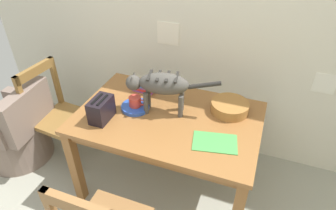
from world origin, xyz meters
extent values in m
cube|color=silver|center=(0.00, 1.87, 1.25)|extent=(4.52, 0.10, 2.50)
cube|color=white|center=(0.98, 1.81, 0.89)|extent=(0.17, 0.01, 0.17)
cube|color=white|center=(-0.33, 1.81, 1.11)|extent=(0.20, 0.01, 0.20)
cube|color=#915D30|center=(-0.09, 1.16, 0.73)|extent=(1.36, 0.88, 0.03)
cube|color=brown|center=(-0.09, 1.16, 0.68)|extent=(1.28, 0.80, 0.07)
cube|color=#915D30|center=(-0.72, 0.77, 0.36)|extent=(0.07, 0.07, 0.71)
cube|color=#915D30|center=(-0.72, 1.55, 0.36)|extent=(0.07, 0.07, 0.71)
cube|color=#915D30|center=(0.54, 1.55, 0.36)|extent=(0.07, 0.07, 0.71)
ellipsoid|color=#4A4641|center=(-0.14, 1.21, 0.99)|extent=(0.39, 0.23, 0.16)
cube|color=#282624|center=(-0.05, 1.22, 1.05)|extent=(0.05, 0.15, 0.01)
cube|color=#282624|center=(-0.11, 1.21, 1.05)|extent=(0.05, 0.15, 0.01)
cube|color=#282624|center=(-0.17, 1.20, 1.05)|extent=(0.05, 0.15, 0.01)
cube|color=#282624|center=(-0.24, 1.19, 1.05)|extent=(0.05, 0.15, 0.01)
cylinder|color=#4A4641|center=(-0.25, 1.14, 0.84)|extent=(0.04, 0.04, 0.18)
cylinder|color=#4A4641|center=(-0.27, 1.22, 0.84)|extent=(0.04, 0.04, 0.18)
cylinder|color=#4A4641|center=(0.00, 1.19, 0.84)|extent=(0.04, 0.04, 0.18)
cylinder|color=#4A4641|center=(-0.02, 1.27, 0.84)|extent=(0.04, 0.04, 0.18)
sphere|color=#4A4641|center=(-0.36, 1.16, 0.98)|extent=(0.11, 0.11, 0.11)
cone|color=#4A4641|center=(-0.35, 1.13, 1.03)|extent=(0.04, 0.04, 0.05)
cone|color=#4A4641|center=(-0.36, 1.19, 1.03)|extent=(0.04, 0.04, 0.05)
cylinder|color=#282624|center=(0.15, 1.26, 1.01)|extent=(0.24, 0.08, 0.09)
cylinder|color=blue|center=(-0.36, 1.16, 0.76)|extent=(0.22, 0.22, 0.03)
cylinder|color=#D23F34|center=(-0.36, 1.16, 0.82)|extent=(0.09, 0.09, 0.08)
torus|color=#D23F34|center=(-0.30, 1.16, 0.82)|extent=(0.05, 0.01, 0.05)
cube|color=#47A14B|center=(0.31, 1.00, 0.75)|extent=(0.33, 0.25, 0.01)
cube|color=#92469D|center=(-0.40, 1.43, 0.76)|extent=(0.18, 0.12, 0.02)
cube|color=red|center=(-0.40, 1.43, 0.77)|extent=(0.19, 0.13, 0.02)
cube|color=#8C5695|center=(-0.41, 1.43, 0.79)|extent=(0.19, 0.12, 0.01)
cube|color=#4080CA|center=(-0.39, 1.43, 0.81)|extent=(0.19, 0.13, 0.02)
cylinder|color=#9D6932|center=(0.33, 1.38, 0.79)|extent=(0.28, 0.28, 0.08)
cylinder|color=#472F16|center=(0.33, 1.38, 0.79)|extent=(0.23, 0.23, 0.07)
cube|color=black|center=(-0.53, 0.96, 0.83)|extent=(0.12, 0.20, 0.17)
cube|color=black|center=(-0.55, 0.96, 0.92)|extent=(0.02, 0.14, 0.01)
cube|color=black|center=(-0.50, 0.96, 0.92)|extent=(0.02, 0.14, 0.01)
cube|color=olive|center=(-1.11, 1.16, 0.43)|extent=(0.46, 0.46, 0.04)
cube|color=olive|center=(-1.29, 1.18, 0.89)|extent=(0.08, 0.42, 0.08)
cube|color=olive|center=(-1.28, 1.37, 0.69)|extent=(0.04, 0.04, 0.48)
cube|color=olive|center=(-1.31, 0.99, 0.69)|extent=(0.04, 0.04, 0.48)
cube|color=olive|center=(-0.90, 1.33, 0.20)|extent=(0.04, 0.04, 0.41)
cube|color=olive|center=(-0.94, 0.96, 0.20)|extent=(0.04, 0.04, 0.41)
cube|color=olive|center=(-1.28, 1.37, 0.20)|extent=(0.04, 0.04, 0.41)
cube|color=olive|center=(-1.31, 0.99, 0.20)|extent=(0.04, 0.04, 0.41)
cube|color=olive|center=(-0.18, 0.19, 0.89)|extent=(0.42, 0.04, 0.08)
cylinder|color=#7D6A5F|center=(-1.56, 0.98, 0.19)|extent=(0.60, 0.60, 0.38)
cube|color=#7D6A5F|center=(-1.32, 1.00, 0.58)|extent=(0.16, 0.55, 0.40)
cube|color=#7D6A5F|center=(-1.58, 1.23, 0.48)|extent=(0.43, 0.13, 0.20)
camera|label=1|loc=(0.52, -0.45, 2.08)|focal=31.21mm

